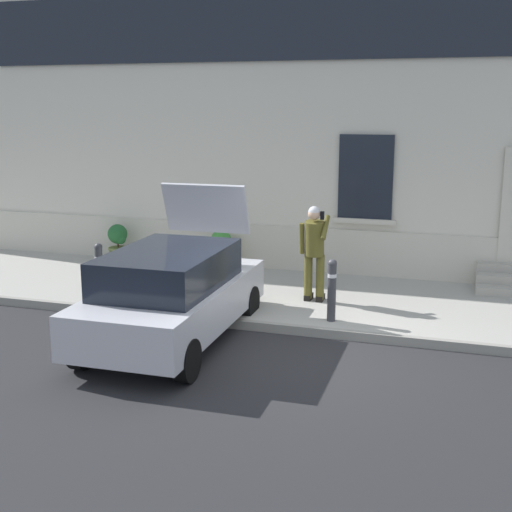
{
  "coord_description": "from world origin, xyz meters",
  "views": [
    {
      "loc": [
        2.2,
        -9.3,
        3.65
      ],
      "look_at": [
        -1.23,
        1.6,
        1.1
      ],
      "focal_mm": 48.0,
      "sensor_mm": 36.0,
      "label": 1
    }
  ],
  "objects": [
    {
      "name": "planter_olive",
      "position": [
        -5.29,
        4.16,
        0.61
      ],
      "size": [
        0.44,
        0.44,
        0.86
      ],
      "color": "#606B38",
      "rests_on": "sidewalk"
    },
    {
      "name": "building_facade",
      "position": [
        0.01,
        5.29,
        3.73
      ],
      "size": [
        24.0,
        1.52,
        7.5
      ],
      "color": "beige",
      "rests_on": "ground"
    },
    {
      "name": "ground_plane",
      "position": [
        0.0,
        0.0,
        0.0
      ],
      "size": [
        80.0,
        80.0,
        0.0
      ],
      "primitive_type": "plane",
      "color": "#232326"
    },
    {
      "name": "sidewalk",
      "position": [
        0.0,
        2.8,
        0.07
      ],
      "size": [
        24.0,
        3.6,
        0.15
      ],
      "primitive_type": "cube",
      "color": "#99968E",
      "rests_on": "ground"
    },
    {
      "name": "bollard_far_left",
      "position": [
        -4.13,
        1.35,
        0.71
      ],
      "size": [
        0.15,
        0.15,
        1.04
      ],
      "color": "#333338",
      "rests_on": "sidewalk"
    },
    {
      "name": "curb_edge",
      "position": [
        0.0,
        0.94,
        0.07
      ],
      "size": [
        24.0,
        0.12,
        0.15
      ],
      "primitive_type": "cube",
      "color": "gray",
      "rests_on": "ground"
    },
    {
      "name": "planter_terracotta",
      "position": [
        -2.83,
        4.23,
        0.61
      ],
      "size": [
        0.44,
        0.44,
        0.86
      ],
      "color": "#B25B38",
      "rests_on": "sidewalk"
    },
    {
      "name": "hatchback_car_silver",
      "position": [
        -2.07,
        0.0,
        0.8
      ],
      "size": [
        1.83,
        4.08,
        2.34
      ],
      "color": "#B7B7BF",
      "rests_on": "ground"
    },
    {
      "name": "bollard_near_person",
      "position": [
        0.15,
        1.35,
        0.71
      ],
      "size": [
        0.15,
        0.15,
        1.04
      ],
      "color": "#333338",
      "rests_on": "sidewalk"
    },
    {
      "name": "person_on_phone",
      "position": [
        -0.38,
        2.38,
        1.15
      ],
      "size": [
        0.51,
        0.49,
        1.75
      ],
      "rotation": [
        0.0,
        0.0,
        -0.21
      ],
      "color": "#514C1E",
      "rests_on": "sidewalk"
    }
  ]
}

